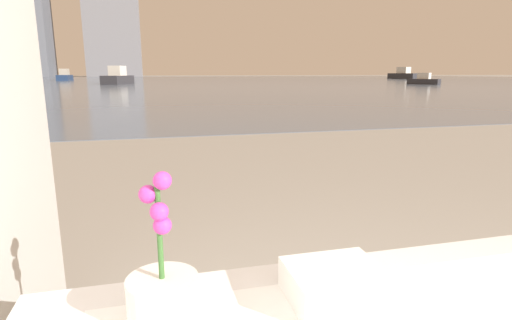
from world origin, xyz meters
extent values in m
cylinder|color=silver|center=(-0.58, 0.83, 0.61)|extent=(0.16, 0.16, 0.10)
cylinder|color=#38662D|center=(-0.58, 0.83, 0.78)|extent=(0.01, 0.01, 0.22)
sphere|color=#CC3899|center=(-0.57, 0.83, 0.89)|extent=(0.04, 0.04, 0.04)
sphere|color=#CC3899|center=(-0.60, 0.84, 0.86)|extent=(0.04, 0.04, 0.04)
sphere|color=#CC3899|center=(-0.58, 0.81, 0.82)|extent=(0.04, 0.04, 0.04)
sphere|color=#CC3899|center=(-0.57, 0.82, 0.79)|extent=(0.04, 0.04, 0.04)
cube|color=white|center=(-0.17, 0.82, 0.58)|extent=(0.23, 0.19, 0.04)
cube|color=white|center=(-0.17, 0.82, 0.62)|extent=(0.23, 0.19, 0.04)
cube|color=slate|center=(0.00, 62.00, 0.01)|extent=(180.00, 110.00, 0.01)
cube|color=#2D2D33|center=(-3.68, 40.82, 0.41)|extent=(2.83, 4.83, 0.80)
cube|color=silver|center=(-3.68, 40.82, 1.27)|extent=(1.59, 1.97, 0.91)
cube|color=navy|center=(-12.34, 61.90, 0.38)|extent=(1.49, 4.28, 0.75)
cube|color=#B2A893|center=(-12.34, 61.90, 1.18)|extent=(1.07, 1.61, 0.85)
cube|color=#2D2D33|center=(42.55, 63.23, 0.48)|extent=(3.38, 5.72, 0.95)
cube|color=silver|center=(42.55, 63.23, 1.50)|extent=(1.89, 2.34, 1.08)
cube|color=#2D2D33|center=(24.20, 33.06, 0.26)|extent=(2.40, 2.90, 0.50)
cube|color=silver|center=(24.20, 33.06, 0.79)|extent=(1.19, 1.28, 0.57)
cube|color=slate|center=(-32.09, 118.00, 12.83)|extent=(13.00, 10.21, 25.66)
cube|color=slate|center=(-9.89, 118.00, 15.30)|extent=(13.88, 10.35, 30.59)
camera|label=1|loc=(-0.58, 0.01, 1.11)|focal=28.00mm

